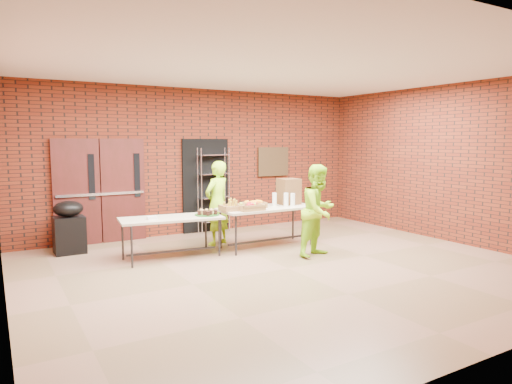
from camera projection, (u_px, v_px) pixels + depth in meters
room at (289, 170)px, 7.20m from camera, size 8.08×7.08×3.28m
double_doors at (101, 191)px, 9.12m from camera, size 1.78×0.12×2.10m
dark_doorway at (206, 186)px, 10.29m from camera, size 1.10×0.06×2.10m
bronze_plaque at (273, 162)px, 11.12m from camera, size 0.85×0.04×0.70m
wire_rack at (214, 190)px, 10.24m from camera, size 0.73×0.38×1.90m
table_left at (171, 221)px, 7.98m from camera, size 1.84×0.95×0.73m
table_right at (267, 210)px, 8.83m from camera, size 1.90×0.79×0.78m
basket_bananas at (232, 207)px, 8.40m from camera, size 0.41×0.32×0.13m
basket_oranges at (254, 205)px, 8.75m from camera, size 0.42×0.33×0.13m
basket_apples at (250, 207)px, 8.42m from camera, size 0.46×0.36×0.14m
muffin_tray at (207, 212)px, 8.19m from camera, size 0.45×0.45×0.11m
napkin_box at (152, 218)px, 7.76m from camera, size 0.16×0.11×0.05m
coffee_dispenser at (289, 191)px, 9.20m from camera, size 0.39×0.35×0.52m
cup_stack_front at (286, 200)px, 8.90m from camera, size 0.09×0.09×0.27m
cup_stack_mid at (293, 200)px, 8.91m from camera, size 0.09×0.09×0.26m
cup_stack_back at (274, 199)px, 8.99m from camera, size 0.09×0.09×0.26m
covered_grill at (69, 227)px, 8.34m from camera, size 0.54×0.46×0.97m
volunteer_woman at (217, 203)px, 9.02m from camera, size 0.72×0.61×1.66m
volunteer_man at (319, 210)px, 8.12m from camera, size 0.94×0.82×1.64m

